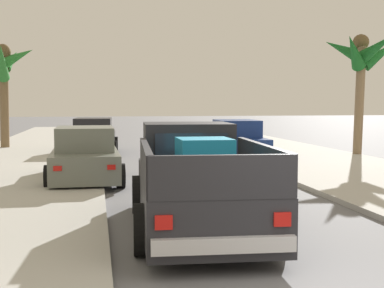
% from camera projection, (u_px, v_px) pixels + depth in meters
% --- Properties ---
extents(sidewalk_left, '(5.35, 60.00, 0.12)m').
position_uv_depth(sidewalk_left, '(14.00, 173.00, 16.15)').
color(sidewalk_left, beige).
rests_on(sidewalk_left, ground).
extents(sidewalk_right, '(5.35, 60.00, 0.12)m').
position_uv_depth(sidewalk_right, '(333.00, 166.00, 17.98)').
color(sidewalk_right, beige).
rests_on(sidewalk_right, ground).
extents(curb_left, '(0.16, 60.00, 0.10)m').
position_uv_depth(curb_left, '(57.00, 173.00, 16.38)').
color(curb_left, silver).
rests_on(curb_left, ground).
extents(curb_right, '(0.16, 60.00, 0.10)m').
position_uv_depth(curb_right, '(297.00, 167.00, 17.75)').
color(curb_right, silver).
rests_on(curb_right, ground).
extents(pickup_truck, '(2.44, 5.31, 1.80)m').
position_uv_depth(pickup_truck, '(196.00, 183.00, 9.35)').
color(pickup_truck, '#28282D').
rests_on(pickup_truck, ground).
extents(car_left_near, '(2.07, 4.28, 1.54)m').
position_uv_depth(car_left_near, '(85.00, 156.00, 14.77)').
color(car_left_near, slate).
rests_on(car_left_near, ground).
extents(car_right_near, '(2.17, 4.32, 1.54)m').
position_uv_depth(car_right_near, '(236.00, 141.00, 20.57)').
color(car_right_near, navy).
rests_on(car_right_near, ground).
extents(car_left_mid, '(2.21, 4.34, 1.54)m').
position_uv_depth(car_left_mid, '(94.00, 137.00, 22.99)').
color(car_left_mid, black).
rests_on(car_left_mid, ground).
extents(palm_tree_right_fore, '(3.29, 3.61, 4.93)m').
position_uv_depth(palm_tree_right_fore, '(0.00, 67.00, 24.51)').
color(palm_tree_right_fore, brown).
rests_on(palm_tree_right_fore, ground).
extents(palm_tree_right_mid, '(3.12, 3.77, 4.98)m').
position_uv_depth(palm_tree_right_mid, '(363.00, 58.00, 21.15)').
color(palm_tree_right_mid, '#846B4C').
rests_on(palm_tree_right_mid, ground).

